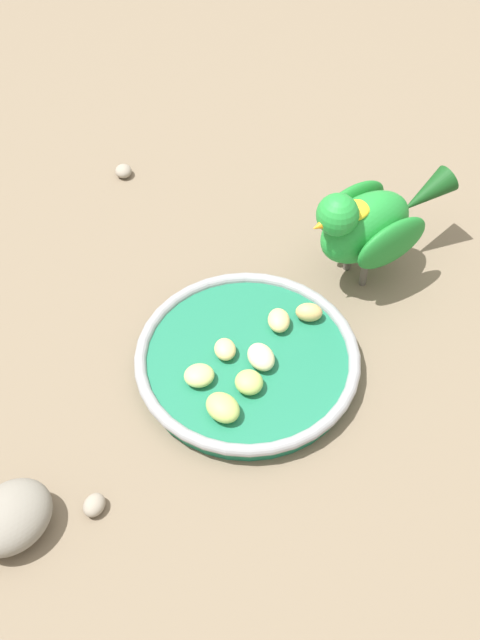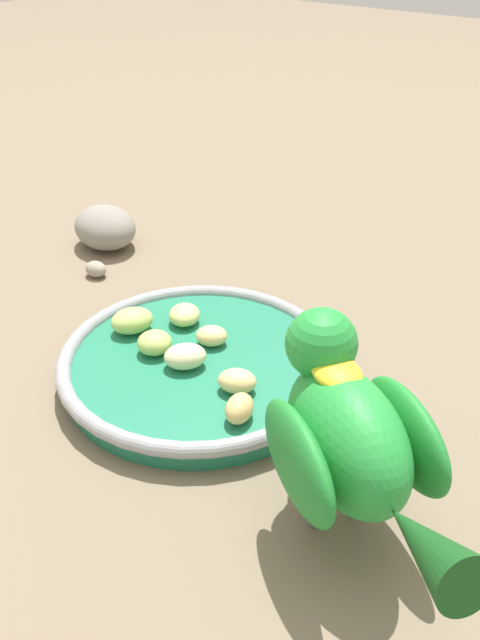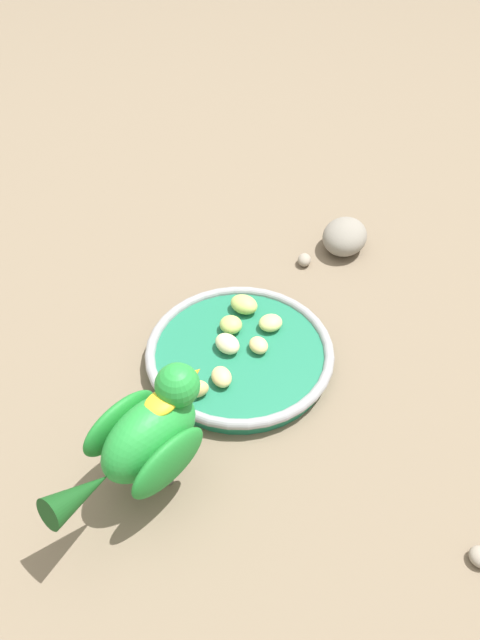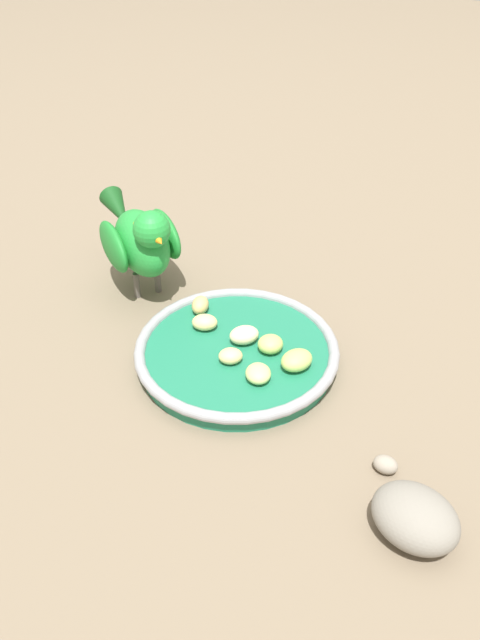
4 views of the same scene
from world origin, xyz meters
name	(u,v)px [view 2 (image 2 of 4)]	position (x,y,z in m)	size (l,w,h in m)	color
ground_plane	(177,381)	(0.00, 0.00, 0.00)	(4.00, 4.00, 0.00)	#756651
feeding_bowl	(199,364)	(-0.01, -0.02, 0.01)	(0.24, 0.24, 0.03)	#1E7251
apple_piece_0	(187,355)	(-0.01, 0.00, 0.03)	(0.04, 0.03, 0.02)	beige
apple_piece_1	(236,382)	(-0.06, 0.00, 0.03)	(0.03, 0.02, 0.02)	#E5C67F
apple_piece_2	(132,321)	(0.06, -0.01, 0.03)	(0.04, 0.03, 0.02)	#B2CC66
apple_piece_3	(239,408)	(-0.09, 0.03, 0.03)	(0.03, 0.02, 0.02)	tan
apple_piece_4	(156,342)	(0.02, 0.00, 0.03)	(0.03, 0.03, 0.02)	#B2CC66
apple_piece_5	(212,336)	(-0.01, -0.04, 0.03)	(0.03, 0.02, 0.02)	#E5C67F
apple_piece_6	(184,315)	(0.03, -0.05, 0.03)	(0.03, 0.03, 0.02)	#C6D17A
parrot	(350,436)	(-0.19, 0.06, 0.08)	(0.18, 0.14, 0.14)	#59544C
rock_large	(105,227)	(0.24, -0.15, 0.02)	(0.08, 0.07, 0.05)	gray
pebble_0	(96,269)	(0.19, -0.09, 0.01)	(0.02, 0.02, 0.02)	gray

